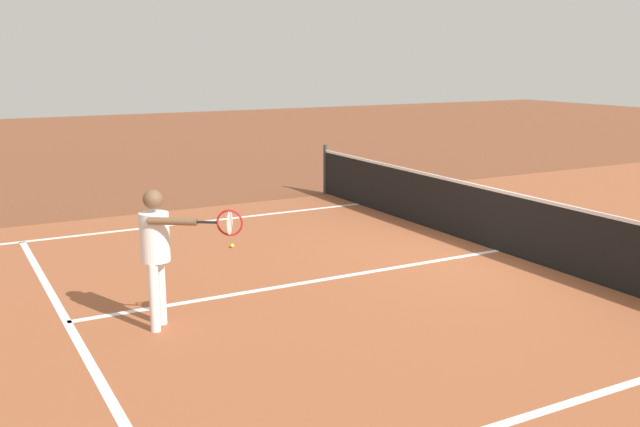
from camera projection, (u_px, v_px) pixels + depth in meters
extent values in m
plane|color=brown|center=(498.00, 251.00, 11.10)|extent=(60.00, 60.00, 0.00)
cube|color=#9E5433|center=(498.00, 251.00, 11.10)|extent=(10.62, 24.40, 0.00)
cube|color=white|center=(52.00, 238.00, 11.84)|extent=(0.10, 11.89, 0.01)
cube|color=white|center=(67.00, 322.00, 8.10)|extent=(8.22, 0.10, 0.01)
cube|color=white|center=(316.00, 281.00, 9.60)|extent=(0.10, 6.40, 0.01)
cylinder|color=#33383D|center=(325.00, 169.00, 15.70)|extent=(0.09, 0.09, 1.07)
cube|color=black|center=(499.00, 222.00, 11.01)|extent=(10.99, 0.02, 0.91)
cube|color=white|center=(501.00, 191.00, 10.90)|extent=(10.99, 0.03, 0.05)
cylinder|color=white|center=(161.00, 291.00, 7.98)|extent=(0.11, 0.11, 0.77)
cylinder|color=white|center=(154.00, 298.00, 7.76)|extent=(0.11, 0.11, 0.77)
cylinder|color=white|center=(155.00, 237.00, 7.73)|extent=(0.32, 0.32, 0.54)
sphere|color=brown|center=(153.00, 199.00, 7.64)|extent=(0.21, 0.21, 0.21)
cylinder|color=brown|center=(160.00, 233.00, 7.90)|extent=(0.08, 0.08, 0.52)
cylinder|color=brown|center=(172.00, 221.00, 7.49)|extent=(0.36, 0.47, 0.08)
cylinder|color=black|center=(207.00, 222.00, 7.45)|extent=(0.15, 0.20, 0.03)
torus|color=red|center=(230.00, 223.00, 7.43)|extent=(0.18, 0.24, 0.28)
cylinder|color=silver|center=(230.00, 223.00, 7.43)|extent=(0.21, 0.15, 0.25)
sphere|color=#CCE033|center=(232.00, 246.00, 11.27)|extent=(0.07, 0.07, 0.07)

